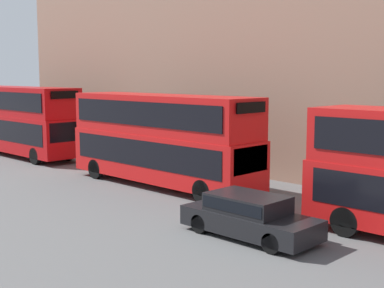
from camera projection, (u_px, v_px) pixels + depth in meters
The scene contains 3 objects.
bus_second_in_queue at pixel (162, 136), 25.18m from camera, with size 2.59×10.75×4.34m.
bus_third_in_queue at pixel (20, 118), 34.81m from camera, with size 2.59×11.04×4.48m.
car_hatchback at pixel (249, 215), 17.41m from camera, with size 1.86×4.64×1.40m.
Camera 1 is at (-15.15, 1.55, 5.28)m, focal length 50.00 mm.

